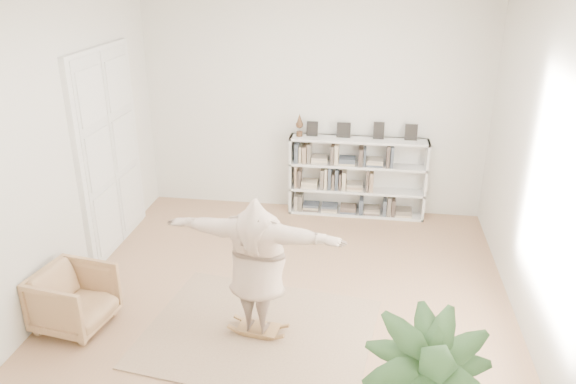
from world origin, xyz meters
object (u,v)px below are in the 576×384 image
object	(u,v)px
armchair	(74,299)
person	(257,263)
bookshelf	(357,178)
rocker_board	(259,329)

from	to	relation	value
armchair	person	xyz separation A→B (m)	(2.10, 0.16, 0.56)
bookshelf	person	xyz separation A→B (m)	(-0.95, -3.43, 0.28)
bookshelf	rocker_board	size ratio (longest dim) A/B	4.49
rocker_board	armchair	bearing A→B (deg)	-168.01
armchair	bookshelf	bearing A→B (deg)	-31.67
bookshelf	rocker_board	world-z (taller)	bookshelf
rocker_board	bookshelf	bearing A→B (deg)	82.20
bookshelf	armchair	xyz separation A→B (m)	(-3.04, -3.59, -0.28)
armchair	person	bearing A→B (deg)	-77.01
armchair	rocker_board	distance (m)	2.12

